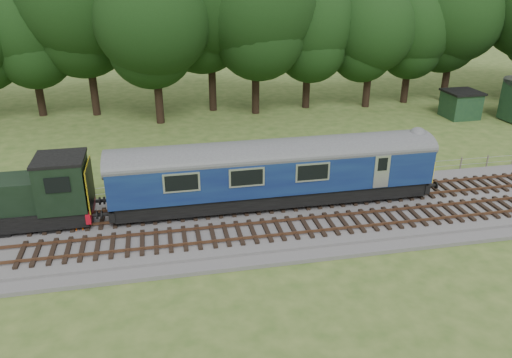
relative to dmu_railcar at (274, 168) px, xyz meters
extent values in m
plane|color=#38561F|center=(3.81, -1.40, -2.61)|extent=(120.00, 120.00, 0.00)
cube|color=#4C4C4F|center=(3.81, -1.40, -2.43)|extent=(70.00, 7.00, 0.35)
cube|color=brown|center=(3.81, -0.72, -2.12)|extent=(66.50, 0.07, 0.14)
cube|color=brown|center=(3.81, 0.72, -2.12)|extent=(66.50, 0.07, 0.14)
cube|color=brown|center=(3.81, -3.72, -2.12)|extent=(66.50, 0.07, 0.14)
cube|color=brown|center=(3.81, -2.28, -2.12)|extent=(66.50, 0.07, 0.14)
cube|color=black|center=(-0.01, 0.00, -1.55)|extent=(17.46, 2.52, 0.85)
cube|color=#0E164B|center=(-0.01, 0.00, -0.12)|extent=(18.00, 2.80, 2.05)
cube|color=yellow|center=(9.01, 0.00, -0.50)|extent=(0.06, 2.74, 1.30)
cube|color=black|center=(5.99, 0.00, -1.75)|extent=(2.60, 2.00, 0.55)
cube|color=black|center=(-6.01, 0.00, -1.75)|extent=(2.60, 2.00, 0.55)
cube|color=black|center=(-14.41, 0.00, -1.60)|extent=(8.73, 2.39, 0.85)
cube|color=black|center=(-11.21, 0.00, 0.05)|extent=(2.40, 2.55, 2.60)
cube|color=#A50C1A|center=(-10.03, 0.00, -1.55)|extent=(0.25, 2.60, 0.55)
cube|color=yellow|center=(-9.89, 0.00, -0.15)|extent=(0.06, 2.55, 2.30)
imported|color=#FE590D|center=(-10.57, -0.93, -1.38)|extent=(0.70, 0.51, 1.76)
cube|color=#173421|center=(21.02, 14.81, -1.47)|extent=(2.77, 2.77, 2.27)
cube|color=black|center=(21.02, 14.81, -0.24)|extent=(3.05, 3.05, 0.18)
camera|label=1|loc=(-6.08, -25.00, 10.49)|focal=35.00mm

